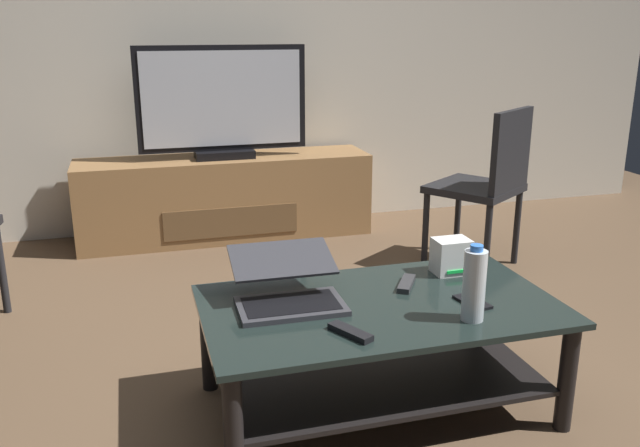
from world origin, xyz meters
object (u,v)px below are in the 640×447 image
object	(u,v)px
router_box	(451,256)
cell_phone	(472,302)
media_cabinet	(226,197)
soundbar_remote	(406,284)
laptop	(287,287)
coffee_table	(379,336)
television	(222,105)
water_bottle_near	(474,285)
tv_remote	(350,332)
dining_chair	(488,180)

from	to	relation	value
router_box	cell_phone	world-z (taller)	router_box
media_cabinet	soundbar_remote	size ratio (longest dim) A/B	11.60
router_box	laptop	bearing A→B (deg)	-171.41
cell_phone	media_cabinet	bearing A→B (deg)	94.24
coffee_table	media_cabinet	size ratio (longest dim) A/B	0.66
media_cabinet	television	world-z (taller)	television
television	water_bottle_near	world-z (taller)	television
cell_phone	soundbar_remote	bearing A→B (deg)	118.46
laptop	soundbar_remote	distance (m)	0.46
laptop	router_box	xyz separation A→B (m)	(0.68, 0.10, 0.01)
laptop	router_box	world-z (taller)	laptop
coffee_table	tv_remote	world-z (taller)	tv_remote
television	soundbar_remote	size ratio (longest dim) A/B	6.56
dining_chair	router_box	bearing A→B (deg)	-126.04
television	laptop	size ratio (longest dim) A/B	2.78
media_cabinet	tv_remote	xyz separation A→B (m)	(0.04, -2.40, 0.16)
television	laptop	bearing A→B (deg)	-92.33
water_bottle_near	coffee_table	bearing A→B (deg)	138.86
water_bottle_near	soundbar_remote	distance (m)	0.36
television	soundbar_remote	world-z (taller)	television
dining_chair	water_bottle_near	distance (m)	1.65
dining_chair	water_bottle_near	size ratio (longest dim) A/B	3.53
soundbar_remote	dining_chair	bearing A→B (deg)	81.08
router_box	water_bottle_near	size ratio (longest dim) A/B	0.53
television	soundbar_remote	bearing A→B (deg)	-79.71
laptop	tv_remote	distance (m)	0.34
laptop	tv_remote	xyz separation A→B (m)	(0.13, -0.31, -0.05)
television	router_box	world-z (taller)	television
router_box	soundbar_remote	world-z (taller)	router_box
dining_chair	laptop	bearing A→B (deg)	-141.89
cell_phone	laptop	bearing A→B (deg)	154.10
dining_chair	cell_phone	world-z (taller)	dining_chair
router_box	tv_remote	bearing A→B (deg)	-143.32
laptop	water_bottle_near	distance (m)	0.63
coffee_table	laptop	xyz separation A→B (m)	(-0.31, 0.10, 0.18)
television	tv_remote	size ratio (longest dim) A/B	6.56
laptop	soundbar_remote	xyz separation A→B (m)	(0.46, 0.02, -0.05)
router_box	water_bottle_near	distance (m)	0.43
laptop	water_bottle_near	size ratio (longest dim) A/B	1.46
cell_phone	coffee_table	bearing A→B (deg)	154.38
coffee_table	soundbar_remote	size ratio (longest dim) A/B	7.70
laptop	soundbar_remote	size ratio (longest dim) A/B	2.36
coffee_table	cell_phone	world-z (taller)	cell_phone
router_box	tv_remote	size ratio (longest dim) A/B	0.86
soundbar_remote	laptop	bearing A→B (deg)	-145.23
television	tv_remote	distance (m)	2.42
router_box	coffee_table	bearing A→B (deg)	-151.81
tv_remote	soundbar_remote	distance (m)	0.46
coffee_table	soundbar_remote	distance (m)	0.23
water_bottle_near	cell_phone	bearing A→B (deg)	60.76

